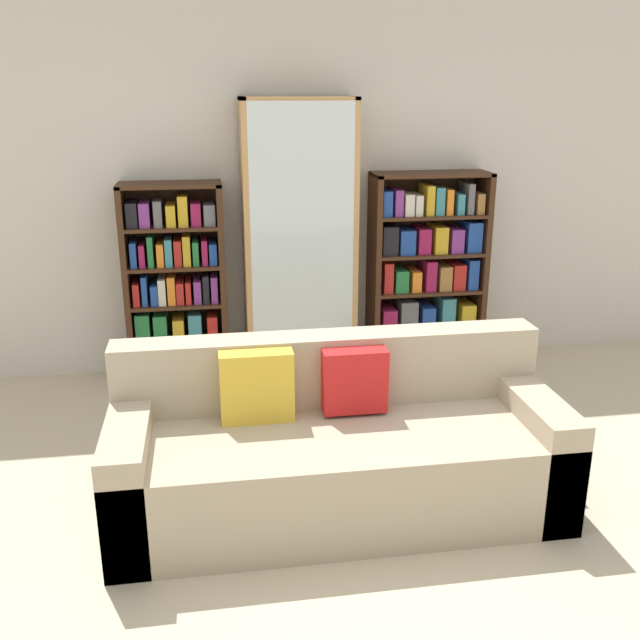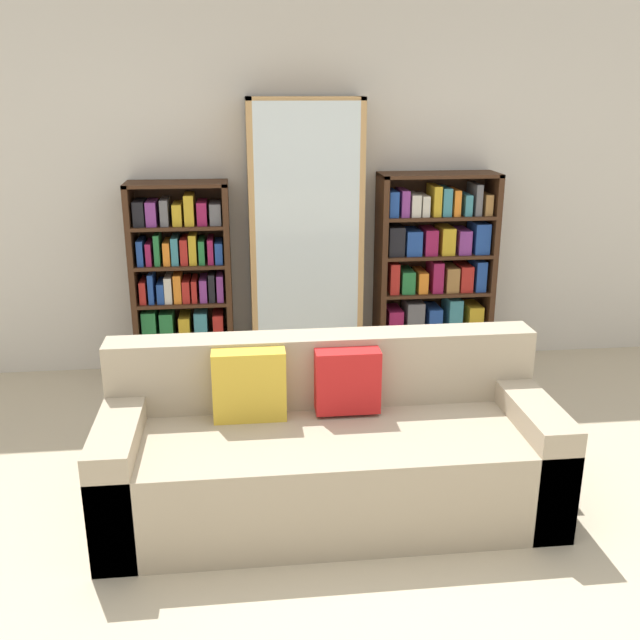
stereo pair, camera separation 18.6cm
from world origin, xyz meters
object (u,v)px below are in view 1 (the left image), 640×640
object	(u,v)px
bookshelf_left	(176,287)
wine_bottle	(377,384)
display_cabinet	(299,242)
bookshelf_right	(426,273)
couch	(337,452)

from	to	relation	value
bookshelf_left	wine_bottle	xyz separation A→B (m)	(1.30, -0.73, -0.52)
wine_bottle	display_cabinet	bearing A→B (deg)	120.39
bookshelf_left	bookshelf_right	bearing A→B (deg)	-0.00
couch	wine_bottle	size ratio (longest dim) A/B	5.69
couch	display_cabinet	size ratio (longest dim) A/B	1.11
couch	wine_bottle	bearing A→B (deg)	67.06
display_cabinet	wine_bottle	world-z (taller)	display_cabinet
couch	bookshelf_left	xyz separation A→B (m)	(-0.83, 1.86, 0.38)
display_cabinet	wine_bottle	distance (m)	1.17
display_cabinet	bookshelf_right	bearing A→B (deg)	0.95
bookshelf_right	wine_bottle	world-z (taller)	bookshelf_right
couch	display_cabinet	distance (m)	1.97
bookshelf_left	display_cabinet	xyz separation A→B (m)	(0.89, -0.02, 0.30)
couch	bookshelf_right	size ratio (longest dim) A/B	1.51
couch	display_cabinet	world-z (taller)	display_cabinet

